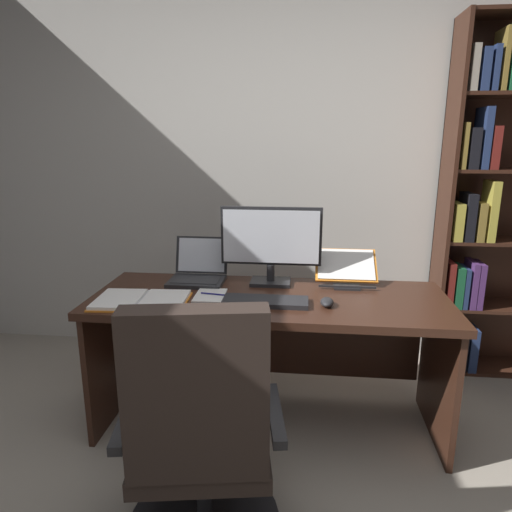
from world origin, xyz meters
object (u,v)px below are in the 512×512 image
at_px(desk, 270,326).
at_px(pen, 214,294).
at_px(reading_stand_with_book, 346,268).
at_px(keyboard, 265,301).
at_px(bookshelf, 503,209).
at_px(laptop, 198,272).
at_px(open_binder, 142,300).
at_px(notepad, 210,296).
at_px(computer_mouse, 327,302).
at_px(monitor, 271,244).
at_px(office_chair, 201,449).

distance_m(desk, pen, 0.37).
bearing_deg(reading_stand_with_book, keyboard, -137.14).
bearing_deg(bookshelf, desk, -153.14).
distance_m(laptop, open_binder, 0.43).
distance_m(desk, laptop, 0.51).
bearing_deg(notepad, bookshelf, 25.83).
height_order(reading_stand_with_book, notepad, reading_stand_with_book).
relative_size(keyboard, pen, 3.00).
relative_size(notepad, pen, 1.50).
bearing_deg(desk, computer_mouse, -33.30).
xyz_separation_m(desk, laptop, (-0.42, 0.14, 0.25)).
xyz_separation_m(bookshelf, reading_stand_with_book, (-1.01, -0.52, -0.27)).
xyz_separation_m(keyboard, computer_mouse, (0.30, 0.00, 0.01)).
distance_m(computer_mouse, reading_stand_with_book, 0.41).
height_order(laptop, notepad, laptop).
bearing_deg(monitor, computer_mouse, -47.59).
distance_m(computer_mouse, open_binder, 0.91).
xyz_separation_m(computer_mouse, open_binder, (-0.91, -0.05, -0.01)).
xyz_separation_m(desk, reading_stand_with_book, (0.41, 0.20, 0.28)).
relative_size(computer_mouse, pen, 0.74).
xyz_separation_m(monitor, open_binder, (-0.61, -0.38, -0.21)).
bearing_deg(reading_stand_with_book, pen, -155.66).
xyz_separation_m(laptop, computer_mouse, (0.71, -0.33, -0.03)).
bearing_deg(bookshelf, computer_mouse, -141.13).
relative_size(keyboard, reading_stand_with_book, 1.24).
distance_m(bookshelf, pen, 1.92).
height_order(laptop, open_binder, laptop).
bearing_deg(desk, open_binder, -158.90).
bearing_deg(keyboard, desk, 86.94).
relative_size(office_chair, reading_stand_with_book, 3.01).
bearing_deg(pen, office_chair, -82.60).
relative_size(monitor, notepad, 2.64).
bearing_deg(reading_stand_with_book, bookshelf, 27.27).
distance_m(monitor, computer_mouse, 0.49).
height_order(office_chair, computer_mouse, office_chair).
height_order(office_chair, keyboard, office_chair).
relative_size(office_chair, monitor, 1.84).
bearing_deg(computer_mouse, bookshelf, 38.87).
bearing_deg(notepad, open_binder, -158.61).
xyz_separation_m(laptop, reading_stand_with_book, (0.83, 0.05, 0.04)).
distance_m(computer_mouse, notepad, 0.60).
distance_m(laptop, pen, 0.30).
bearing_deg(keyboard, bookshelf, 32.47).
height_order(bookshelf, office_chair, bookshelf).
height_order(open_binder, notepad, open_binder).
bearing_deg(pen, reading_stand_with_book, 24.34).
xyz_separation_m(reading_stand_with_book, open_binder, (-1.03, -0.44, -0.07)).
bearing_deg(reading_stand_with_book, laptop, -176.23).
xyz_separation_m(bookshelf, pen, (-1.70, -0.83, -0.34)).
xyz_separation_m(desk, keyboard, (-0.01, -0.19, 0.21)).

